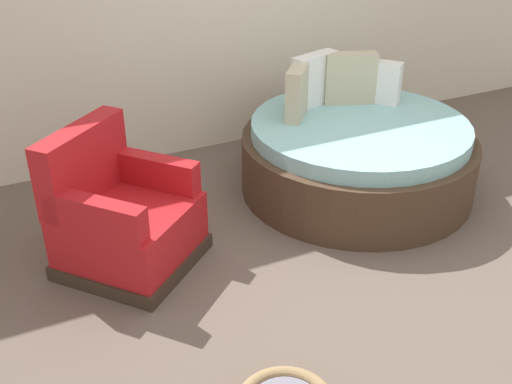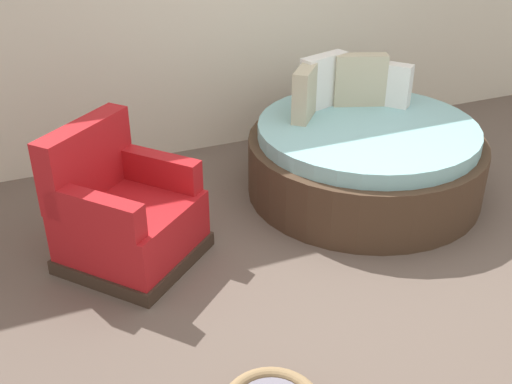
{
  "view_description": "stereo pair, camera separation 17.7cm",
  "coord_description": "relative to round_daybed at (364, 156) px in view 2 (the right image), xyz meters",
  "views": [
    {
      "loc": [
        -2.12,
        -2.77,
        2.48
      ],
      "look_at": [
        -0.64,
        0.35,
        0.55
      ],
      "focal_mm": 43.66,
      "sensor_mm": 36.0,
      "label": 1
    },
    {
      "loc": [
        -1.96,
        -2.84,
        2.48
      ],
      "look_at": [
        -0.64,
        0.35,
        0.55
      ],
      "focal_mm": 43.66,
      "sensor_mm": 36.0,
      "label": 2
    }
  ],
  "objects": [
    {
      "name": "ground_plane",
      "position": [
        -0.55,
        -0.96,
        -0.32
      ],
      "size": [
        8.0,
        8.0,
        0.02
      ],
      "primitive_type": "cube",
      "color": "#66564C"
    },
    {
      "name": "red_armchair",
      "position": [
        -1.97,
        -0.21,
        0.02
      ],
      "size": [
        1.13,
        1.13,
        0.94
      ],
      "color": "#38281E",
      "rests_on": "ground_plane"
    },
    {
      "name": "round_daybed",
      "position": [
        0.0,
        0.0,
        0.0
      ],
      "size": [
        1.86,
        1.86,
        1.02
      ],
      "color": "#473323",
      "rests_on": "ground_plane"
    }
  ]
}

